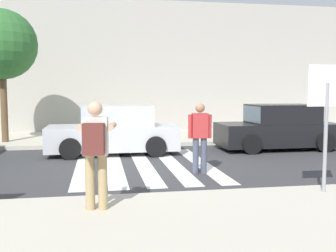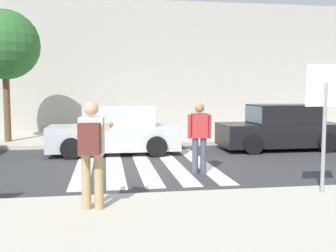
# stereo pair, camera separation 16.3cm
# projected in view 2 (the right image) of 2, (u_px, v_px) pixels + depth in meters

# --- Properties ---
(ground_plane) EXTENTS (120.00, 120.00, 0.00)m
(ground_plane) POSITION_uv_depth(u_px,v_px,m) (145.00, 167.00, 10.50)
(ground_plane) COLOR #38383A
(sidewalk_far) EXTENTS (60.00, 4.80, 0.14)m
(sidewalk_far) POSITION_uv_depth(u_px,v_px,m) (131.00, 137.00, 16.40)
(sidewalk_far) COLOR beige
(sidewalk_far) RESTS_ON ground
(building_facade_far) EXTENTS (56.00, 4.00, 6.26)m
(building_facade_far) POSITION_uv_depth(u_px,v_px,m) (125.00, 69.00, 20.45)
(building_facade_far) COLOR #ADA89E
(building_facade_far) RESTS_ON ground
(crosswalk_stripe_0) EXTENTS (0.44, 5.20, 0.01)m
(crosswalk_stripe_0) POSITION_uv_depth(u_px,v_px,m) (84.00, 167.00, 10.45)
(crosswalk_stripe_0) COLOR silver
(crosswalk_stripe_0) RESTS_ON ground
(crosswalk_stripe_1) EXTENTS (0.44, 5.20, 0.01)m
(crosswalk_stripe_1) POSITION_uv_depth(u_px,v_px,m) (114.00, 166.00, 10.57)
(crosswalk_stripe_1) COLOR silver
(crosswalk_stripe_1) RESTS_ON ground
(crosswalk_stripe_2) EXTENTS (0.44, 5.20, 0.01)m
(crosswalk_stripe_2) POSITION_uv_depth(u_px,v_px,m) (144.00, 165.00, 10.70)
(crosswalk_stripe_2) COLOR silver
(crosswalk_stripe_2) RESTS_ON ground
(crosswalk_stripe_3) EXTENTS (0.44, 5.20, 0.01)m
(crosswalk_stripe_3) POSITION_uv_depth(u_px,v_px,m) (173.00, 164.00, 10.82)
(crosswalk_stripe_3) COLOR silver
(crosswalk_stripe_3) RESTS_ON ground
(crosswalk_stripe_4) EXTENTS (0.44, 5.20, 0.01)m
(crosswalk_stripe_4) POSITION_uv_depth(u_px,v_px,m) (201.00, 163.00, 10.95)
(crosswalk_stripe_4) COLOR silver
(crosswalk_stripe_4) RESTS_ON ground
(stop_sign) EXTENTS (0.76, 0.08, 2.36)m
(stop_sign) POSITION_uv_depth(u_px,v_px,m) (325.00, 100.00, 7.18)
(stop_sign) COLOR gray
(stop_sign) RESTS_ON sidewalk_near
(photographer_with_backpack) EXTENTS (0.65, 0.89, 1.72)m
(photographer_with_backpack) POSITION_uv_depth(u_px,v_px,m) (92.00, 146.00, 6.17)
(photographer_with_backpack) COLOR tan
(photographer_with_backpack) RESTS_ON sidewalk_near
(pedestrian_crossing) EXTENTS (0.58, 0.26, 1.72)m
(pedestrian_crossing) POSITION_uv_depth(u_px,v_px,m) (199.00, 134.00, 9.54)
(pedestrian_crossing) COLOR #474C60
(pedestrian_crossing) RESTS_ON ground
(parked_car_silver) EXTENTS (4.10, 1.92, 1.55)m
(parked_car_silver) POSITION_uv_depth(u_px,v_px,m) (115.00, 131.00, 12.59)
(parked_car_silver) COLOR #B7BABF
(parked_car_silver) RESTS_ON ground
(parked_car_black) EXTENTS (4.10, 1.92, 1.55)m
(parked_car_black) POSITION_uv_depth(u_px,v_px,m) (281.00, 129.00, 13.47)
(parked_car_black) COLOR black
(parked_car_black) RESTS_ON ground
(street_tree_west) EXTENTS (2.52, 2.52, 4.81)m
(street_tree_west) POSITION_uv_depth(u_px,v_px,m) (5.00, 45.00, 14.26)
(street_tree_west) COLOR brown
(street_tree_west) RESTS_ON sidewalk_far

